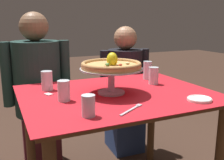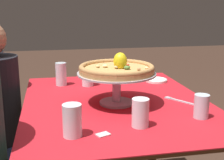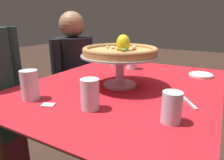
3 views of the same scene
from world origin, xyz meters
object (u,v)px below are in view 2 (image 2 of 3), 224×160
Objects in this scene: water_glass_back_right at (61,75)px; side_plate at (156,80)px; water_glass_front_left at (201,108)px; pizza_stand at (117,81)px; pizza at (117,68)px; water_glass_side_left at (140,115)px; water_glass_back_left at (72,123)px; dinner_fork at (180,101)px; sugar_packet at (103,135)px; water_glass_side_right at (88,77)px.

side_plate is at bearing -92.36° from water_glass_back_right.
water_glass_back_right reaches higher than water_glass_front_left.
pizza_stand is 0.52m from side_plate.
pizza is 0.43m from water_glass_front_left.
side_plate is (0.39, -0.34, -0.17)m from pizza.
pizza is at bearing 5.96° from water_glass_side_left.
side_plate is (0.73, -0.58, -0.04)m from water_glass_back_left.
side_plate is (-0.02, -0.59, -0.05)m from water_glass_back_right.
water_glass_back_right is 0.76× the size of dinner_fork.
side_plate is at bearing -38.39° from water_glass_back_left.
water_glass_front_left is 2.04× the size of sugar_packet.
pizza_stand is at bearing -34.98° from water_glass_back_left.
water_glass_back_left is at bearing 144.89° from pizza.
dinner_fork is at bearing -46.39° from water_glass_side_left.
water_glass_back_left is 0.69× the size of dinner_fork.
water_glass_back_right is 0.76m from water_glass_side_left.
water_glass_front_left reaches higher than sugar_packet.
dinner_fork is (0.23, -0.00, -0.04)m from water_glass_front_left.
pizza_stand is 3.18× the size of water_glass_side_right.
side_plate is 0.87m from sugar_packet.
pizza_stand reaches higher than side_plate.
water_glass_side_left is (-0.71, -0.28, -0.01)m from water_glass_back_right.
water_glass_back_right is 1.11× the size of water_glass_back_left.
dinner_fork is at bearing -53.59° from sugar_packet.
water_glass_side_left is 0.96× the size of water_glass_side_right.
water_glass_back_left reaches higher than water_glass_front_left.
water_glass_back_left is at bearing 141.61° from side_plate.
pizza is at bearing -148.57° from water_glass_back_right.
water_glass_front_left is 0.75m from water_glass_side_right.
pizza_stand is 2.13× the size of dinner_fork.
water_glass_back_right is 0.59m from side_plate.
dinner_fork is (-0.39, -0.41, -0.05)m from water_glass_side_right.
water_glass_back_right is at bearing 87.64° from side_plate.
water_glass_back_left is (-0.34, 0.24, -0.06)m from pizza_stand.
water_glass_side_left is (-0.30, -0.03, -0.13)m from pizza.
side_plate is (0.02, -0.43, -0.04)m from water_glass_side_right.
pizza reaches higher than pizza_stand.
water_glass_back_right is 0.87m from water_glass_front_left.
pizza is 3.12× the size of water_glass_side_left.
water_glass_front_left is at bearing -81.22° from water_glass_side_left.
water_glass_side_left is at bearing -174.04° from pizza.
water_glass_side_left is 0.29m from water_glass_front_left.
water_glass_back_left is 1.03× the size of water_glass_side_right.
water_glass_side_left reaches higher than water_glass_front_left.
sugar_packet is at bearing 160.39° from pizza_stand.
water_glass_back_left is at bearing -179.14° from water_glass_back_right.
pizza_stand reaches higher than dinner_fork.
pizza is at bearing 50.81° from water_glass_front_left.
pizza_stand is 3.29× the size of water_glass_side_left.
pizza_stand is at bearing 50.90° from water_glass_front_left.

